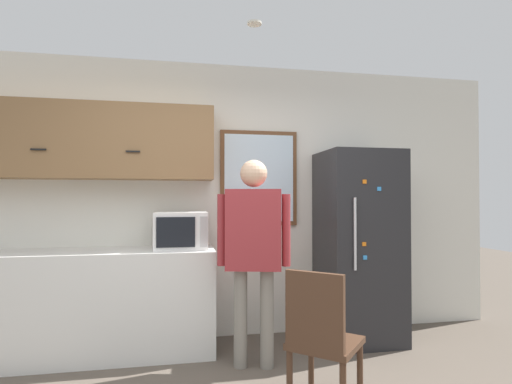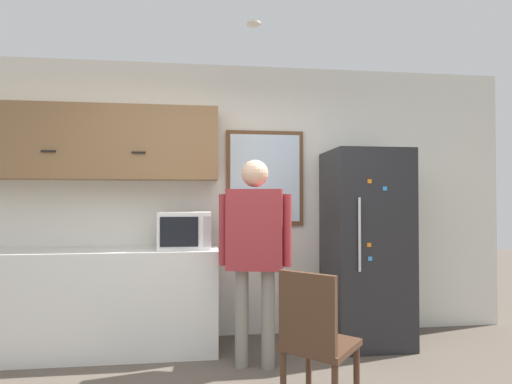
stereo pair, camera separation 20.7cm
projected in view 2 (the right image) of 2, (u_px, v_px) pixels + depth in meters
The scene contains 9 objects.
back_wall at pixel (220, 200), 4.00m from camera, with size 6.00×0.06×2.70m.
counter at pixel (94, 301), 3.53m from camera, with size 2.18×0.59×0.91m.
upper_cabinets at pixel (99, 143), 3.68m from camera, with size 2.18×0.35×0.68m.
microwave at pixel (185, 230), 3.63m from camera, with size 0.46×0.42×0.33m.
person at pixel (255, 240), 3.23m from camera, with size 0.58×0.32×1.67m.
refrigerator at pixel (365, 246), 3.79m from camera, with size 0.71×0.70×1.81m.
chair at pixel (315, 337), 2.46m from camera, with size 0.57×0.57×0.92m.
window at pixel (265, 178), 4.02m from camera, with size 0.78×0.05×0.95m.
ceiling_light at pixel (253, 23), 3.00m from camera, with size 0.11×0.11×0.01m.
Camera 2 is at (-0.12, -1.97, 1.35)m, focal length 28.00 mm.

